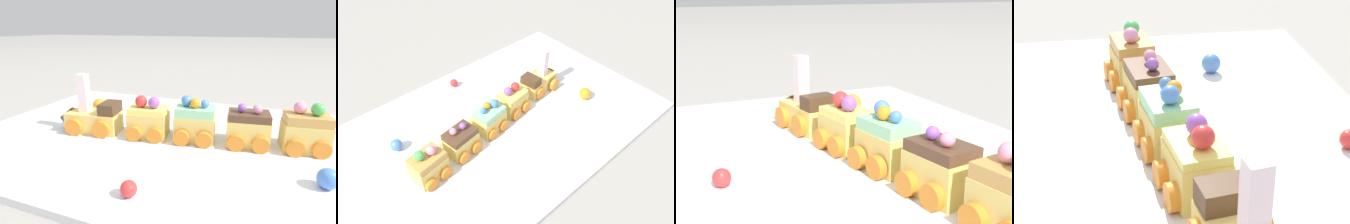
{
  "view_description": "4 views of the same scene",
  "coord_description": "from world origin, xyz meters",
  "views": [
    {
      "loc": [
        -0.14,
        0.41,
        0.2
      ],
      "look_at": [
        0.04,
        -0.04,
        0.04
      ],
      "focal_mm": 28.0,
      "sensor_mm": 36.0,
      "label": 1
    },
    {
      "loc": [
        -0.35,
        -0.42,
        0.56
      ],
      "look_at": [
        0.01,
        -0.01,
        0.05
      ],
      "focal_mm": 35.0,
      "sensor_mm": 36.0,
      "label": 2
    },
    {
      "loc": [
        -0.47,
        0.26,
        0.22
      ],
      "look_at": [
        0.03,
        0.03,
        0.07
      ],
      "focal_mm": 50.0,
      "sensor_mm": 36.0,
      "label": 3
    },
    {
      "loc": [
        0.47,
        -0.07,
        0.31
      ],
      "look_at": [
        -0.05,
        0.02,
        0.04
      ],
      "focal_mm": 60.0,
      "sensor_mm": 36.0,
      "label": 4
    }
  ],
  "objects": [
    {
      "name": "ground_plane",
      "position": [
        0.0,
        0.0,
        0.0
      ],
      "size": [
        10.0,
        10.0,
        0.0
      ],
      "primitive_type": "plane",
      "color": "gray"
    },
    {
      "name": "display_board",
      "position": [
        0.0,
        0.0,
        0.01
      ],
      "size": [
        0.75,
        0.48,
        0.01
      ],
      "primitive_type": "cube",
      "color": "white",
      "rests_on": "ground_plane"
    },
    {
      "name": "cake_train_locomotive",
      "position": [
        0.17,
        0.03,
        0.04
      ],
      "size": [
        0.13,
        0.08,
        0.11
      ],
      "rotation": [
        0.0,
        0.0,
        0.14
      ],
      "color": "#EACC66",
      "rests_on": "display_board"
    },
    {
      "name": "cake_car_lemon",
      "position": [
        0.05,
        0.01,
        0.04
      ],
      "size": [
        0.07,
        0.07,
        0.08
      ],
      "rotation": [
        0.0,
        0.0,
        0.14
      ],
      "color": "#EACC66",
      "rests_on": "display_board"
    },
    {
      "name": "cake_car_mint",
      "position": [
        -0.03,
        0.0,
        0.04
      ],
      "size": [
        0.07,
        0.07,
        0.08
      ],
      "rotation": [
        0.0,
        0.0,
        0.14
      ],
      "color": "#EACC66",
      "rests_on": "display_board"
    },
    {
      "name": "cake_car_chocolate",
      "position": [
        -0.12,
        -0.01,
        0.04
      ],
      "size": [
        0.07,
        0.07,
        0.07
      ],
      "rotation": [
        0.0,
        0.0,
        0.14
      ],
      "color": "#EACC66",
      "rests_on": "display_board"
    },
    {
      "name": "gumball_orange",
      "position": [
        0.22,
        -0.08,
        0.03
      ],
      "size": [
        0.03,
        0.03,
        0.03
      ],
      "primitive_type": "sphere",
      "color": "orange",
      "rests_on": "display_board"
    },
    {
      "name": "gumball_red",
      "position": [
        -0.0,
        0.19,
        0.02
      ],
      "size": [
        0.02,
        0.02,
        0.02
      ],
      "primitive_type": "sphere",
      "color": "red",
      "rests_on": "display_board"
    }
  ]
}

